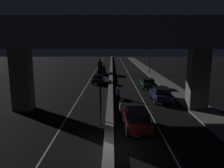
# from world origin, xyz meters

# --- Properties ---
(ground_plane) EXTENTS (200.00, 200.00, 0.00)m
(ground_plane) POSITION_xyz_m (0.00, 0.00, 0.00)
(ground_plane) COLOR black
(lane_line_left_inner) EXTENTS (0.12, 126.00, 0.00)m
(lane_line_left_inner) POSITION_xyz_m (-3.85, 35.00, 0.00)
(lane_line_left_inner) COLOR beige
(lane_line_left_inner) RESTS_ON ground_plane
(lane_line_right_inner) EXTENTS (0.12, 126.00, 0.00)m
(lane_line_right_inner) POSITION_xyz_m (3.85, 35.00, 0.00)
(lane_line_right_inner) COLOR beige
(lane_line_right_inner) RESTS_ON ground_plane
(median_divider) EXTENTS (0.65, 126.00, 0.38)m
(median_divider) POSITION_xyz_m (0.00, 35.00, 0.19)
(median_divider) COLOR gray
(median_divider) RESTS_ON ground_plane
(sidewalk_right) EXTENTS (2.78, 126.00, 0.14)m
(sidewalk_right) POSITION_xyz_m (9.06, 28.00, 0.07)
(sidewalk_right) COLOR gray
(sidewalk_right) RESTS_ON ground_plane
(elevated_overpass) EXTENTS (22.32, 13.89, 9.14)m
(elevated_overpass) POSITION_xyz_m (0.00, 8.59, 7.03)
(elevated_overpass) COLOR slate
(elevated_overpass) RESTS_ON ground_plane
(traffic_light_left_of_median) EXTENTS (0.30, 0.49, 5.33)m
(traffic_light_left_of_median) POSITION_xyz_m (-0.72, 4.44, 3.63)
(traffic_light_left_of_median) COLOR black
(traffic_light_left_of_median) RESTS_ON ground_plane
(street_lamp) EXTENTS (2.82, 0.32, 7.58)m
(street_lamp) POSITION_xyz_m (8.13, 35.87, 4.56)
(street_lamp) COLOR #2D2D30
(street_lamp) RESTS_ON ground_plane
(car_dark_red_lead) EXTENTS (2.05, 4.21, 1.51)m
(car_dark_red_lead) POSITION_xyz_m (2.15, 3.44, 0.81)
(car_dark_red_lead) COLOR #591414
(car_dark_red_lead) RESTS_ON ground_plane
(car_dark_blue_second) EXTENTS (2.06, 4.38, 1.59)m
(car_dark_blue_second) POSITION_xyz_m (5.85, 11.80, 0.83)
(car_dark_blue_second) COLOR #141938
(car_dark_blue_second) RESTS_ON ground_plane
(car_dark_green_third) EXTENTS (2.05, 4.38, 1.40)m
(car_dark_green_third) POSITION_xyz_m (5.56, 19.65, 0.75)
(car_dark_green_third) COLOR black
(car_dark_green_third) RESTS_ON ground_plane
(car_black_lead_oncoming) EXTENTS (2.00, 4.33, 1.41)m
(car_black_lead_oncoming) POSITION_xyz_m (-2.12, 23.44, 0.73)
(car_black_lead_oncoming) COLOR black
(car_black_lead_oncoming) RESTS_ON ground_plane
(car_dark_blue_second_oncoming) EXTENTS (2.08, 4.06, 1.85)m
(car_dark_blue_second_oncoming) POSITION_xyz_m (-2.02, 34.29, 0.97)
(car_dark_blue_second_oncoming) COLOR #141938
(car_dark_blue_second_oncoming) RESTS_ON ground_plane
(motorcycle_red_filtering_near) EXTENTS (0.34, 1.77, 1.44)m
(motorcycle_red_filtering_near) POSITION_xyz_m (1.04, 6.44, 0.62)
(motorcycle_red_filtering_near) COLOR black
(motorcycle_red_filtering_near) RESTS_ON ground_plane
(motorcycle_blue_filtering_mid) EXTENTS (0.33, 1.90, 1.46)m
(motorcycle_blue_filtering_mid) POSITION_xyz_m (0.89, 12.85, 0.62)
(motorcycle_blue_filtering_mid) COLOR black
(motorcycle_blue_filtering_mid) RESTS_ON ground_plane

